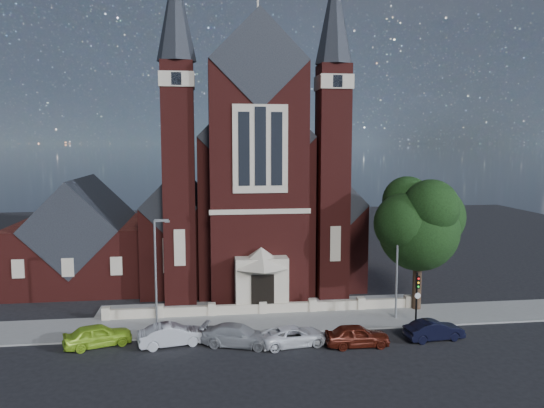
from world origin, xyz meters
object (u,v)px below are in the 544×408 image
Objects in this scene: church at (245,192)px; car_white_suv at (294,336)px; car_dark_red at (357,336)px; parish_hall at (83,242)px; car_silver_b at (238,335)px; street_tree at (422,226)px; car_silver_a at (172,335)px; street_lamp_left at (157,268)px; street_lamp_right at (398,260)px; car_navy at (434,330)px; traffic_signal at (417,292)px; car_lime_van at (98,335)px.

church is 7.55× the size of car_white_suv.
car_dark_red is at bearing -77.08° from church.
parish_hall is 22.66m from car_silver_b.
street_tree is 2.49× the size of car_dark_red.
car_silver_a is (-6.75, -22.14, -7.45)m from church.
street_lamp_left is 18.00m from street_lamp_right.
street_lamp_right is at bearing 5.46° from car_navy.
traffic_signal is (0.91, -1.57, -2.02)m from street_lamp_right.
church reaches higher than street_lamp_left.
street_tree is (28.60, -12.29, 2.95)m from parish_hall.
car_silver_a is 12.35m from car_dark_red.
car_lime_van is at bearing -75.30° from parish_hall.
street_tree is 2.60× the size of car_navy.
parish_hall reaches higher than car_dark_red.
car_silver_b is (-14.97, -5.51, -6.25)m from street_tree.
car_lime_van is 1.00× the size of car_silver_a.
car_white_suv is (8.09, -0.98, -0.09)m from car_silver_a.
car_silver_b is (5.54, -3.80, -3.89)m from street_lamp_left.
car_dark_red is (12.23, -1.73, 0.00)m from car_silver_a.
street_tree is 2.41× the size of car_silver_a.
car_lime_van reaches higher than car_dark_red.
parish_hall is at bearing 34.62° from car_white_suv.
street_lamp_right is at bearing -73.45° from car_white_suv.
street_lamp_right is 1.75× the size of car_white_suv.
street_tree is 20.91m from car_silver_a.
car_silver_a is 1.08× the size of car_navy.
church reaches higher than car_silver_a.
street_tree reaches higher than street_lamp_right.
parish_hall is 31.27m from street_tree.
church is 4.31× the size of street_lamp_left.
street_lamp_left is at bearing 180.00° from street_lamp_right.
car_navy is (9.72, -0.29, 0.03)m from car_white_suv.
traffic_signal is (-1.60, -3.28, -4.38)m from street_tree.
street_lamp_right is 1.83× the size of car_lime_van.
traffic_signal is at bearing -62.79° from car_silver_b.
parish_hall is at bearing 150.02° from traffic_signal.
parish_hall reaches higher than car_navy.
car_navy is at bearing -13.28° from street_lamp_left.
street_tree is at bearing 4.76° from street_lamp_left.
car_lime_van is 0.96× the size of car_white_suv.
traffic_signal is 0.82× the size of car_silver_b.
car_lime_van is at bearing 74.45° from car_white_suv.
church is 3.26× the size of street_tree.
car_silver_a is 0.91× the size of car_silver_b.
car_dark_red is at bearing -109.25° from car_white_suv.
car_white_suv is at bearing 80.51° from car_dark_red.
street_tree is 20.71m from street_lamp_left.
car_silver_a is at bearing -61.74° from parish_hall.
church is 24.36m from car_white_suv.
car_dark_red is at bearing -110.18° from car_silver_a.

